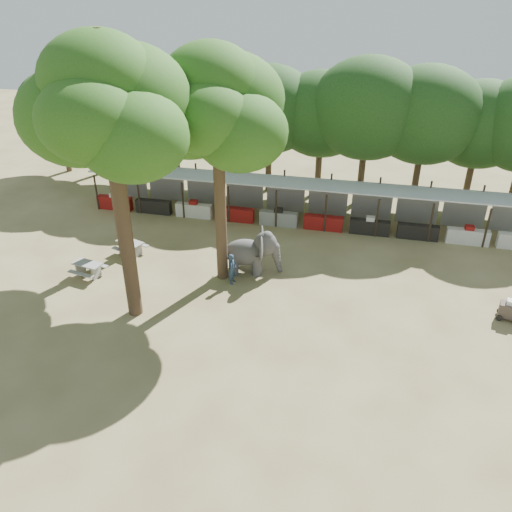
% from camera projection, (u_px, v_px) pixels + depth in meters
% --- Properties ---
extents(ground, '(100.00, 100.00, 0.00)m').
position_uv_depth(ground, '(252.00, 360.00, 20.13)').
color(ground, brown).
rests_on(ground, ground).
extents(vendor_stalls, '(28.00, 2.99, 2.80)m').
position_uv_depth(vendor_stalls, '(303.00, 204.00, 31.41)').
color(vendor_stalls, '#ACADB4').
rests_on(vendor_stalls, ground).
extents(yard_tree_left, '(7.10, 6.90, 11.02)m').
position_uv_depth(yard_tree_left, '(103.00, 105.00, 24.21)').
color(yard_tree_left, '#332316').
rests_on(yard_tree_left, ground).
extents(yard_tree_center, '(7.10, 6.90, 12.04)m').
position_uv_depth(yard_tree_center, '(107.00, 108.00, 18.85)').
color(yard_tree_center, '#332316').
rests_on(yard_tree_center, ground).
extents(yard_tree_back, '(7.10, 6.90, 11.36)m').
position_uv_depth(yard_tree_back, '(215.00, 108.00, 21.99)').
color(yard_tree_back, '#332316').
rests_on(yard_tree_back, ground).
extents(backdrop_trees, '(46.46, 5.95, 8.33)m').
position_uv_depth(backdrop_trees, '(318.00, 116.00, 33.76)').
color(backdrop_trees, '#332316').
rests_on(backdrop_trees, ground).
extents(elephant, '(3.14, 2.34, 2.34)m').
position_uv_depth(elephant, '(252.00, 252.00, 25.80)').
color(elephant, '#3D3A3B').
rests_on(elephant, ground).
extents(handler, '(0.44, 0.62, 1.63)m').
position_uv_depth(handler, '(232.00, 269.00, 24.96)').
color(handler, '#26384C').
rests_on(handler, ground).
extents(picnic_table_near, '(1.77, 1.65, 0.77)m').
position_uv_depth(picnic_table_near, '(88.00, 268.00, 25.69)').
color(picnic_table_near, gray).
rests_on(picnic_table_near, ground).
extents(picnic_table_far, '(1.94, 1.84, 0.78)m').
position_uv_depth(picnic_table_far, '(130.00, 246.00, 27.85)').
color(picnic_table_far, gray).
rests_on(picnic_table_far, ground).
extents(cart_front, '(1.15, 0.88, 1.01)m').
position_uv_depth(cart_front, '(510.00, 310.00, 22.34)').
color(cart_front, '#3B2F2A').
rests_on(cart_front, ground).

